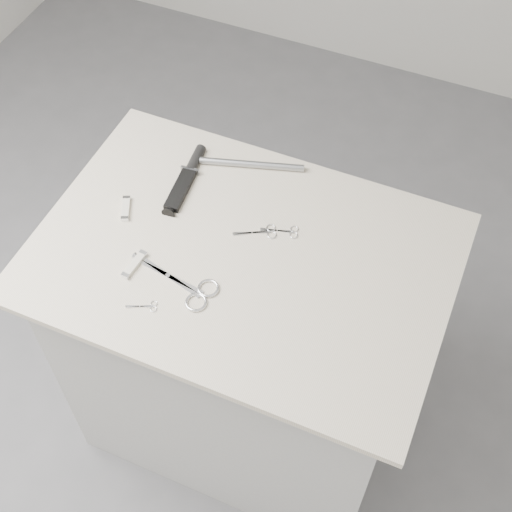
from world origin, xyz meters
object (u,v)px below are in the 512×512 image
at_px(pocket_knife_a, 134,265).
at_px(metal_rail, 252,164).
at_px(pocket_knife_b, 126,209).
at_px(embroidery_scissors_a, 262,232).
at_px(tiny_scissors, 146,306).
at_px(plinth, 245,351).
at_px(large_shears, 190,288).
at_px(sheathed_knife, 188,176).
at_px(embroidery_scissors_b, 286,231).

xyz_separation_m(pocket_knife_a, metal_rail, (0.13, 0.41, 0.00)).
bearing_deg(pocket_knife_b, embroidery_scissors_a, -104.00).
bearing_deg(tiny_scissors, pocket_knife_a, 107.59).
distance_m(plinth, embroidery_scissors_a, 0.48).
bearing_deg(pocket_knife_b, large_shears, -146.09).
bearing_deg(metal_rail, sheathed_knife, -143.41).
xyz_separation_m(embroidery_scissors_a, pocket_knife_a, (-0.24, -0.21, 0.00)).
bearing_deg(pocket_knife_b, pocket_knife_a, -169.25).
bearing_deg(metal_rail, embroidery_scissors_b, -45.99).
relative_size(pocket_knife_b, metal_rail, 0.28).
xyz_separation_m(embroidery_scissors_b, pocket_knife_a, (-0.29, -0.24, 0.00)).
height_order(tiny_scissors, metal_rail, metal_rail).
height_order(pocket_knife_a, metal_rail, metal_rail).
xyz_separation_m(pocket_knife_b, metal_rail, (0.23, 0.26, 0.00)).
bearing_deg(pocket_knife_a, pocket_knife_b, 41.51).
relative_size(large_shears, pocket_knife_b, 3.00).
height_order(embroidery_scissors_b, tiny_scissors, same).
bearing_deg(sheathed_knife, pocket_knife_b, 143.88).
height_order(large_shears, sheathed_knife, sheathed_knife).
bearing_deg(tiny_scissors, large_shears, 26.33).
bearing_deg(sheathed_knife, embroidery_scissors_a, -116.09).
bearing_deg(pocket_knife_a, embroidery_scissors_a, -42.74).
xyz_separation_m(embroidery_scissors_a, pocket_knife_b, (-0.34, -0.07, 0.00)).
bearing_deg(large_shears, sheathed_knife, 128.31).
bearing_deg(embroidery_scissors_a, pocket_knife_b, 163.01).
bearing_deg(large_shears, pocket_knife_a, -171.83).
bearing_deg(plinth, tiny_scissors, -122.40).
relative_size(plinth, embroidery_scissors_b, 9.58).
height_order(plinth, embroidery_scissors_b, embroidery_scissors_b).
relative_size(tiny_scissors, pocket_knife_b, 0.92).
height_order(large_shears, embroidery_scissors_a, large_shears).
bearing_deg(tiny_scissors, pocket_knife_b, 104.32).
relative_size(embroidery_scissors_a, pocket_knife_b, 1.36).
relative_size(sheathed_knife, pocket_knife_b, 3.02).
distance_m(sheathed_knife, metal_rail, 0.17).
xyz_separation_m(plinth, embroidery_scissors_b, (0.07, 0.11, 0.47)).
bearing_deg(plinth, pocket_knife_a, -149.27).
bearing_deg(large_shears, plinth, 73.77).
relative_size(sheathed_knife, pocket_knife_a, 2.69).
bearing_deg(embroidery_scissors_b, large_shears, -136.57).
relative_size(embroidery_scissors_a, sheathed_knife, 0.45).
xyz_separation_m(large_shears, pocket_knife_b, (-0.25, 0.15, 0.00)).
bearing_deg(tiny_scissors, metal_rail, 60.85).
bearing_deg(embroidery_scissors_a, embroidery_scissors_b, -2.90).
bearing_deg(pocket_knife_b, tiny_scissors, -167.04).
relative_size(embroidery_scissors_b, sheathed_knife, 0.41).
relative_size(sheathed_knife, metal_rail, 0.83).
relative_size(embroidery_scissors_a, embroidery_scissors_b, 1.10).
relative_size(embroidery_scissors_a, pocket_knife_a, 1.21).
bearing_deg(plinth, pocket_knife_b, 177.67).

